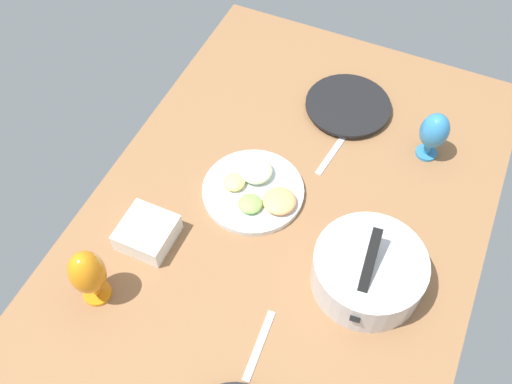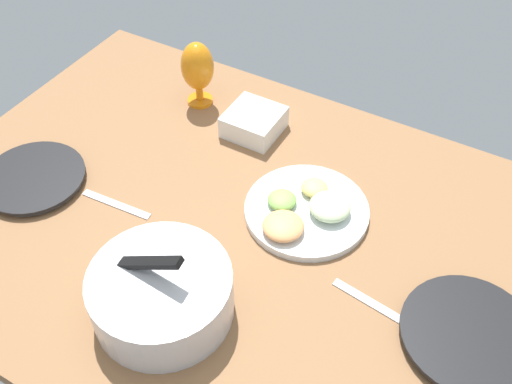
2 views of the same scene
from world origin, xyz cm
name	(u,v)px [view 2 (image 2 of 2)]	position (x,y,z in cm)	size (l,w,h in cm)	color
ground_plane	(257,241)	(0.00, 0.00, -2.00)	(160.00, 104.00, 4.00)	#8C603D
dinner_plate_left	(469,335)	(-47.56, 2.48, 1.26)	(26.31, 26.31, 2.42)	#4C4C51
dinner_plate_right	(34,178)	(54.48, 11.94, 1.08)	(24.48, 24.48, 2.07)	#4C4C51
mixing_bowl	(161,293)	(6.55, 25.72, 5.78)	(28.83, 27.70, 17.80)	silver
fruit_platter	(307,210)	(-6.81, -10.52, 1.79)	(28.30, 28.30, 5.55)	silver
hurricane_glass_orange	(197,68)	(37.09, -33.61, 10.99)	(8.72, 8.72, 18.44)	orange
square_bowl_white	(254,121)	(18.09, -30.17, 3.35)	(13.42, 13.42, 6.02)	white
fork_by_left_plate	(373,303)	(-28.95, 4.18, 0.30)	(18.00, 1.80, 0.60)	silver
fork_by_right_plate	(116,204)	(32.76, 8.25, 0.30)	(18.00, 1.80, 0.60)	silver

